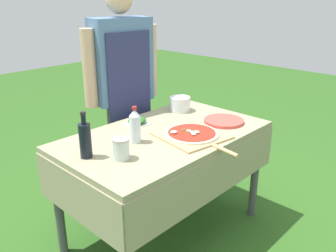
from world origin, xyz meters
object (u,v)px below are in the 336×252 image
object	(u,v)px
pizza_on_peel	(192,135)
mixing_tub	(180,104)
prep_table	(165,148)
sauce_jar	(121,150)
plate_stack	(224,121)
water_bottle	(135,126)
person_cook	(123,82)
oil_bottle	(85,140)
herb_container	(137,121)

from	to	relation	value
pizza_on_peel	mixing_tub	xyz separation A→B (m)	(0.33, 0.40, 0.04)
pizza_on_peel	prep_table	bearing A→B (deg)	123.00
pizza_on_peel	sauce_jar	bearing A→B (deg)	179.72
plate_stack	sauce_jar	size ratio (longest dim) A/B	2.33
water_bottle	person_cook	bearing A→B (deg)	56.17
sauce_jar	person_cook	bearing A→B (deg)	49.28
oil_bottle	water_bottle	world-z (taller)	oil_bottle
oil_bottle	mixing_tub	world-z (taller)	oil_bottle
person_cook	sauce_jar	world-z (taller)	person_cook
oil_bottle	prep_table	bearing A→B (deg)	-6.79
oil_bottle	plate_stack	distance (m)	1.00
prep_table	person_cook	world-z (taller)	person_cook
water_bottle	mixing_tub	size ratio (longest dim) A/B	1.43
pizza_on_peel	sauce_jar	distance (m)	0.51
pizza_on_peel	oil_bottle	world-z (taller)	oil_bottle
person_cook	mixing_tub	world-z (taller)	person_cook
person_cook	plate_stack	size ratio (longest dim) A/B	5.96
prep_table	herb_container	bearing A→B (deg)	92.63
prep_table	oil_bottle	xyz separation A→B (m)	(-0.54, 0.06, 0.21)
herb_container	water_bottle	bearing A→B (deg)	-133.70
pizza_on_peel	sauce_jar	size ratio (longest dim) A/B	5.01
person_cook	oil_bottle	size ratio (longest dim) A/B	6.28
pizza_on_peel	sauce_jar	xyz separation A→B (m)	(-0.50, 0.08, 0.04)
person_cook	herb_container	bearing A→B (deg)	73.05
prep_table	water_bottle	xyz separation A→B (m)	(-0.22, 0.03, 0.21)
pizza_on_peel	plate_stack	xyz separation A→B (m)	(0.35, 0.01, -0.00)
mixing_tub	plate_stack	world-z (taller)	mixing_tub
oil_bottle	herb_container	xyz separation A→B (m)	(0.53, 0.18, -0.08)
pizza_on_peel	water_bottle	xyz separation A→B (m)	(-0.30, 0.20, 0.09)
sauce_jar	pizza_on_peel	bearing A→B (deg)	-8.93
herb_container	mixing_tub	xyz separation A→B (m)	(0.42, -0.01, 0.03)
herb_container	plate_stack	bearing A→B (deg)	-42.88
water_bottle	herb_container	bearing A→B (deg)	46.30
person_cook	herb_container	xyz separation A→B (m)	(-0.15, -0.32, -0.19)
plate_stack	oil_bottle	bearing A→B (deg)	167.12
prep_table	mixing_tub	distance (m)	0.50
mixing_tub	plate_stack	bearing A→B (deg)	-87.63
person_cook	oil_bottle	distance (m)	0.86
sauce_jar	water_bottle	bearing A→B (deg)	29.70
person_cook	mixing_tub	size ratio (longest dim) A/B	10.47
oil_bottle	mixing_tub	size ratio (longest dim) A/B	1.67
plate_stack	sauce_jar	world-z (taller)	sauce_jar
mixing_tub	sauce_jar	xyz separation A→B (m)	(-0.83, -0.32, -0.00)
person_cook	sauce_jar	xyz separation A→B (m)	(-0.57, -0.66, -0.16)
oil_bottle	sauce_jar	distance (m)	0.20
herb_container	mixing_tub	bearing A→B (deg)	-1.70
herb_container	mixing_tub	size ratio (longest dim) A/B	1.09
pizza_on_peel	mixing_tub	distance (m)	0.52
person_cook	water_bottle	xyz separation A→B (m)	(-0.36, -0.54, -0.11)
mixing_tub	person_cook	bearing A→B (deg)	128.17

